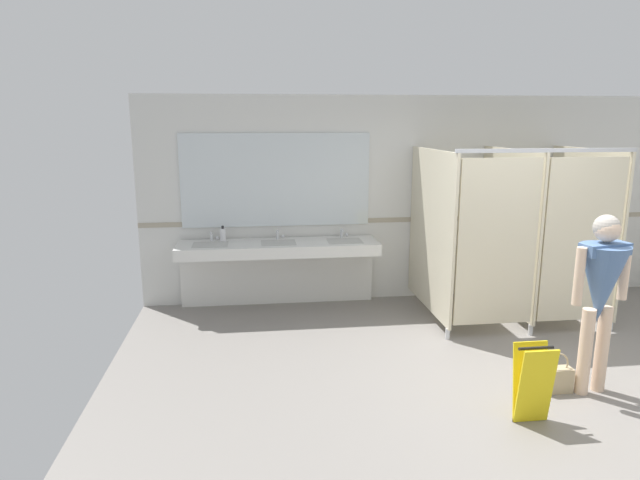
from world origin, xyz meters
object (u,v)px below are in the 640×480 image
soap_dispenser (223,234)px  wet_floor_sign (533,383)px  person_standing (601,284)px  handbag (556,378)px

soap_dispenser → wet_floor_sign: (2.50, -3.04, -0.61)m
soap_dispenser → wet_floor_sign: size_ratio=0.30×
soap_dispenser → person_standing: bearing=-39.1°
person_standing → handbag: 0.91m
person_standing → wet_floor_sign: (-0.75, -0.39, -0.65)m
soap_dispenser → wet_floor_sign: 3.98m
person_standing → soap_dispenser: person_standing is taller
handbag → wet_floor_sign: wet_floor_sign is taller
person_standing → wet_floor_sign: person_standing is taller
wet_floor_sign → person_standing: bearing=27.6°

